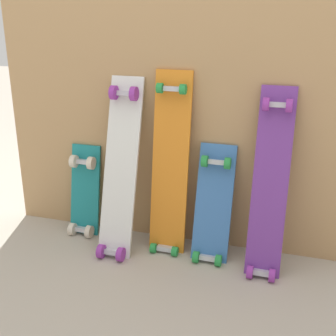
% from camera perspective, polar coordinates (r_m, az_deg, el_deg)
% --- Properties ---
extents(ground_plane, '(12.00, 12.00, 0.00)m').
position_cam_1_polar(ground_plane, '(2.49, 0.48, -9.24)').
color(ground_plane, '#A89E8E').
extents(plywood_wall_panel, '(1.89, 0.04, 1.53)m').
position_cam_1_polar(plywood_wall_panel, '(2.28, 1.04, 8.66)').
color(plywood_wall_panel, tan).
rests_on(plywood_wall_panel, ground).
extents(skateboard_teal, '(0.17, 0.17, 0.56)m').
position_cam_1_polar(skateboard_teal, '(2.55, -10.53, -3.45)').
color(skateboard_teal, '#197A7F').
rests_on(skateboard_teal, ground).
extents(skateboard_white, '(0.17, 0.35, 0.94)m').
position_cam_1_polar(skateboard_white, '(2.30, -6.10, -0.70)').
color(skateboard_white, silver).
rests_on(skateboard_white, ground).
extents(skateboard_orange, '(0.19, 0.21, 0.99)m').
position_cam_1_polar(skateboard_orange, '(2.28, 0.22, -0.35)').
color(skateboard_orange, orange).
rests_on(skateboard_orange, ground).
extents(skateboard_blue, '(0.18, 0.24, 0.64)m').
position_cam_1_polar(skateboard_blue, '(2.27, 5.68, -5.30)').
color(skateboard_blue, '#386BAD').
rests_on(skateboard_blue, ground).
extents(skateboard_purple, '(0.16, 0.31, 0.94)m').
position_cam_1_polar(skateboard_purple, '(2.16, 12.71, -2.73)').
color(skateboard_purple, '#6B338C').
rests_on(skateboard_purple, ground).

